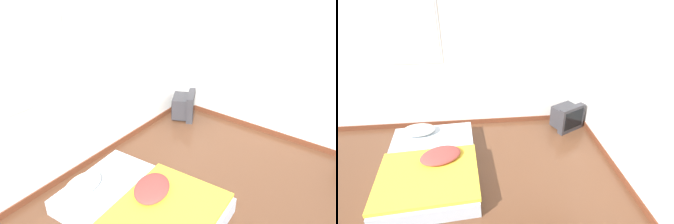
# 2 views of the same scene
# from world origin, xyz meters

# --- Properties ---
(wall_back) EXTENTS (8.11, 0.08, 2.60)m
(wall_back) POSITION_xyz_m (-0.00, 2.50, 1.29)
(wall_back) COLOR silver
(wall_back) RESTS_ON ground_plane
(mattress_bed) EXTENTS (1.40, 1.95, 0.35)m
(mattress_bed) POSITION_xyz_m (0.20, 1.20, 0.13)
(mattress_bed) COLOR silver
(mattress_bed) RESTS_ON ground_plane
(crt_tv) EXTENTS (0.60, 0.55, 0.47)m
(crt_tv) POSITION_xyz_m (2.49, 2.15, 0.23)
(crt_tv) COLOR #333338
(crt_tv) RESTS_ON ground_plane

